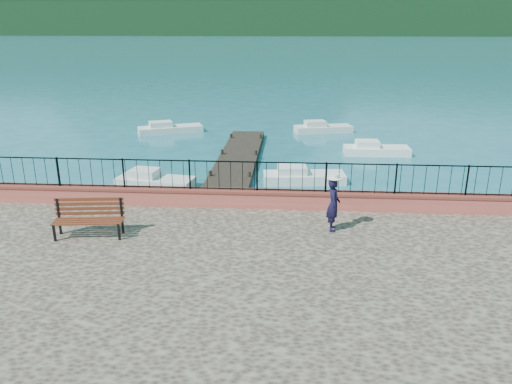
# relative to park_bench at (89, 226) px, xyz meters

# --- Properties ---
(ground) EXTENTS (2000.00, 2000.00, 0.00)m
(ground) POSITION_rel_park_bench_xyz_m (4.86, -0.99, -1.52)
(ground) COLOR #19596B
(ground) RESTS_ON ground
(parapet) EXTENTS (28.00, 0.46, 0.58)m
(parapet) POSITION_rel_park_bench_xyz_m (4.86, 2.71, -0.03)
(parapet) COLOR #B55A41
(parapet) RESTS_ON promenade
(railing) EXTENTS (27.00, 0.05, 0.95)m
(railing) POSITION_rel_park_bench_xyz_m (4.86, 2.71, 0.74)
(railing) COLOR black
(railing) RESTS_ON parapet
(dock) EXTENTS (2.00, 16.00, 0.30)m
(dock) POSITION_rel_park_bench_xyz_m (2.86, 11.01, -1.37)
(dock) COLOR #2D231C
(dock) RESTS_ON ground
(far_forest) EXTENTS (900.00, 60.00, 18.00)m
(far_forest) POSITION_rel_park_bench_xyz_m (4.86, 299.01, 7.48)
(far_forest) COLOR black
(far_forest) RESTS_ON ground
(foothills) EXTENTS (900.00, 120.00, 44.00)m
(foothills) POSITION_rel_park_bench_xyz_m (4.86, 359.01, 20.48)
(foothills) COLOR black
(foothills) RESTS_ON ground
(companion_hill) EXTENTS (448.00, 384.00, 180.00)m
(companion_hill) POSITION_rel_park_bench_xyz_m (224.86, 559.01, -1.52)
(companion_hill) COLOR #142D23
(companion_hill) RESTS_ON ground
(park_bench) EXTENTS (1.99, 0.85, 1.07)m
(park_bench) POSITION_rel_park_bench_xyz_m (0.00, 0.00, 0.00)
(park_bench) COLOR black
(park_bench) RESTS_ON promenade
(person) EXTENTS (0.39, 0.58, 1.57)m
(person) POSITION_rel_park_bench_xyz_m (6.88, 0.97, 0.47)
(person) COLOR black
(person) RESTS_ON promenade
(hat) EXTENTS (0.44, 0.44, 0.12)m
(hat) POSITION_rel_park_bench_xyz_m (6.88, 0.97, 1.31)
(hat) COLOR white
(hat) RESTS_ON person
(boat_0) EXTENTS (3.57, 1.83, 0.80)m
(boat_0) POSITION_rel_park_bench_xyz_m (-0.36, 8.17, -1.12)
(boat_0) COLOR silver
(boat_0) RESTS_ON ground
(boat_1) EXTENTS (3.81, 1.67, 0.80)m
(boat_1) POSITION_rel_park_bench_xyz_m (6.25, 9.32, -1.12)
(boat_1) COLOR silver
(boat_1) RESTS_ON ground
(boat_2) EXTENTS (3.60, 1.38, 0.80)m
(boat_2) POSITION_rel_park_bench_xyz_m (10.37, 14.74, -1.12)
(boat_2) COLOR white
(boat_2) RESTS_ON ground
(boat_3) EXTENTS (4.36, 2.82, 0.80)m
(boat_3) POSITION_rel_park_bench_xyz_m (-2.42, 19.64, -1.12)
(boat_3) COLOR silver
(boat_3) RESTS_ON ground
(boat_4) EXTENTS (3.98, 2.15, 0.80)m
(boat_4) POSITION_rel_park_bench_xyz_m (7.74, 20.52, -1.12)
(boat_4) COLOR silver
(boat_4) RESTS_ON ground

